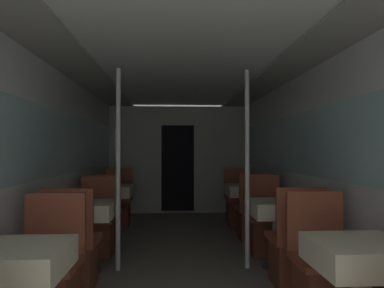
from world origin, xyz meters
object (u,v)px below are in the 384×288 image
object	(u,v)px
support_pole_left_1	(118,169)
chair_left_near_2	(106,221)
dining_table_left_1	(86,215)
dining_table_left_2	(113,194)
chair_right_far_1	(265,229)
chair_left_near_1	(72,258)
chair_left_far_1	(96,231)
chair_right_far_0	(324,280)
dining_table_right_1	(278,213)
dining_table_right_2	(245,193)
chair_left_far_0	(47,285)
dining_table_left_0	(15,269)
chair_right_near_2	(253,219)
chair_right_far_2	(239,207)
chair_left_far_2	(118,208)
support_pole_right_1	(247,168)
dining_table_right_0	(361,263)
chair_right_near_1	(295,255)

from	to	relation	value
support_pole_left_1	chair_left_near_2	xyz separation A→B (m)	(-0.33, 1.21, -0.77)
dining_table_left_1	dining_table_left_2	bearing A→B (deg)	90.00
chair_right_far_1	chair_left_near_1	bearing A→B (deg)	28.45
chair_left_far_1	chair_right_far_0	xyz separation A→B (m)	(2.02, -1.75, 0.00)
dining_table_right_1	dining_table_right_2	world-z (taller)	same
support_pole_left_1	dining_table_right_1	bearing A→B (deg)	-0.00
chair_left_far_0	chair_left_near_1	bearing A→B (deg)	-90.00
dining_table_left_0	dining_table_right_1	distance (m)	2.67
chair_left_far_1	chair_right_near_2	distance (m)	2.12
dining_table_left_1	chair_right_far_2	size ratio (longest dim) A/B	0.77
chair_left_far_2	chair_left_near_2	bearing A→B (deg)	90.00
chair_right_far_1	dining_table_right_1	bearing A→B (deg)	90.00
chair_left_far_1	chair_right_far_2	distance (m)	2.67
chair_right_near_2	dining_table_left_1	bearing A→B (deg)	-149.13
dining_table_left_1	chair_left_near_2	size ratio (longest dim) A/B	0.77
support_pole_left_1	dining_table_right_1	world-z (taller)	support_pole_left_1
dining_table_right_1	chair_left_far_2	bearing A→B (deg)	131.27
chair_left_far_0	chair_right_far_1	distance (m)	2.67
chair_left_near_2	chair_left_near_1	bearing A→B (deg)	-90.00
chair_left_far_1	dining_table_right_1	world-z (taller)	chair_left_far_1
support_pole_right_1	chair_right_near_2	xyz separation A→B (m)	(0.33, 1.21, -0.77)
chair_left_near_1	dining_table_left_2	bearing A→B (deg)	90.00
chair_left_far_1	chair_right_far_0	size ratio (longest dim) A/B	1.00
chair_left_far_1	support_pole_left_1	distance (m)	1.00
dining_table_right_1	chair_right_far_2	bearing A→B (deg)	90.00
dining_table_right_0	chair_right_far_0	bearing A→B (deg)	90.00
chair_left_near_1	dining_table_left_1	bearing A→B (deg)	90.00
dining_table_left_0	chair_left_far_0	distance (m)	0.62
dining_table_left_1	dining_table_right_1	xyz separation A→B (m)	(2.02, 0.00, 0.00)
chair_left_far_1	support_pole_left_1	size ratio (longest dim) A/B	0.44
chair_left_near_2	chair_right_near_2	size ratio (longest dim) A/B	1.00
chair_left_near_2	support_pole_right_1	distance (m)	2.21
dining_table_right_0	chair_right_far_1	size ratio (longest dim) A/B	0.77
dining_table_left_0	chair_right_far_0	world-z (taller)	chair_right_far_0
chair_left_near_1	dining_table_right_0	size ratio (longest dim) A/B	1.30
dining_table_left_2	chair_left_near_1	bearing A→B (deg)	-90.00
chair_left_far_2	chair_right_far_1	world-z (taller)	same
chair_left_far_1	chair_right_near_2	bearing A→B (deg)	-161.90
chair_left_far_2	support_pole_right_1	size ratio (longest dim) A/B	0.44
dining_table_left_2	support_pole_right_1	world-z (taller)	support_pole_right_1
chair_left_far_2	chair_right_near_1	distance (m)	3.49
chair_right_near_2	chair_left_far_1	bearing A→B (deg)	-161.90
chair_left_near_2	support_pole_right_1	bearing A→B (deg)	-35.53
chair_right_far_0	dining_table_right_2	world-z (taller)	chair_right_far_0
chair_right_far_0	chair_left_far_0	bearing A→B (deg)	0.00
dining_table_left_2	support_pole_right_1	distance (m)	2.48
chair_left_far_2	chair_right_far_0	bearing A→B (deg)	119.93
dining_table_left_2	dining_table_right_0	bearing A→B (deg)	-60.07
dining_table_right_1	dining_table_left_0	bearing A→B (deg)	-139.02
chair_left_far_1	dining_table_right_1	size ratio (longest dim) A/B	1.30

